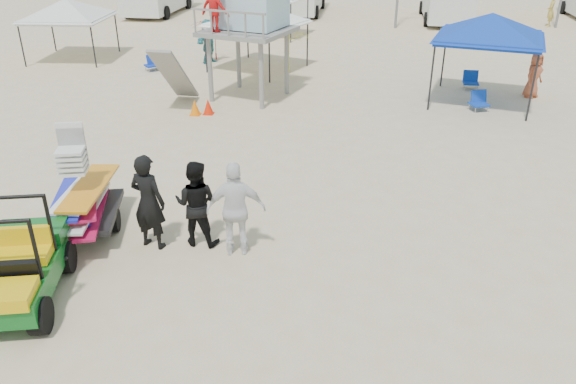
# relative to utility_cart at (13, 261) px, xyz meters

# --- Properties ---
(ground) EXTENTS (140.00, 140.00, 0.00)m
(ground) POSITION_rel_utility_cart_xyz_m (3.67, -0.83, -0.81)
(ground) COLOR beige
(ground) RESTS_ON ground
(utility_cart) EXTENTS (1.70, 2.52, 1.75)m
(utility_cart) POSITION_rel_utility_cart_xyz_m (0.00, 0.00, 0.00)
(utility_cart) COLOR #0D591B
(utility_cart) RESTS_ON ground
(surf_trailer) EXTENTS (1.68, 2.44, 2.04)m
(surf_trailer) POSITION_rel_utility_cart_xyz_m (0.00, 2.33, 0.02)
(surf_trailer) COLOR black
(surf_trailer) RESTS_ON ground
(man_left) EXTENTS (0.79, 0.61, 1.92)m
(man_left) POSITION_rel_utility_cart_xyz_m (1.52, 2.03, 0.15)
(man_left) COLOR black
(man_left) RESTS_ON ground
(man_mid) EXTENTS (0.87, 0.69, 1.74)m
(man_mid) POSITION_rel_utility_cart_xyz_m (2.37, 2.28, 0.05)
(man_mid) COLOR black
(man_mid) RESTS_ON ground
(man_right) EXTENTS (1.17, 0.68, 1.87)m
(man_right) POSITION_rel_utility_cart_xyz_m (3.22, 2.03, 0.12)
(man_right) COLOR white
(man_right) RESTS_ON ground
(lifeguard_tower) EXTENTS (3.30, 3.30, 4.25)m
(lifeguard_tower) POSITION_rel_utility_cart_xyz_m (1.25, 12.09, 2.35)
(lifeguard_tower) COLOR gray
(lifeguard_tower) RESTS_ON ground
(canopy_blue) EXTENTS (3.84, 3.84, 3.37)m
(canopy_blue) POSITION_rel_utility_cart_xyz_m (9.27, 12.62, 2.01)
(canopy_blue) COLOR black
(canopy_blue) RESTS_ON ground
(canopy_white_a) EXTENTS (4.12, 4.12, 3.05)m
(canopy_white_a) POSITION_rel_utility_cart_xyz_m (0.83, 15.93, 1.69)
(canopy_white_a) COLOR black
(canopy_white_a) RESTS_ON ground
(canopy_white_b) EXTENTS (3.50, 3.50, 2.97)m
(canopy_white_b) POSITION_rel_utility_cart_xyz_m (-7.63, 16.53, 1.61)
(canopy_white_b) COLOR black
(canopy_white_b) RESTS_ON ground
(umbrella_a) EXTENTS (2.28, 2.31, 1.82)m
(umbrella_a) POSITION_rel_utility_cart_xyz_m (-1.34, 17.24, 0.10)
(umbrella_a) COLOR #AB1221
(umbrella_a) RESTS_ON ground
(umbrella_b) EXTENTS (2.15, 2.18, 1.69)m
(umbrella_b) POSITION_rel_utility_cart_xyz_m (2.19, 15.63, 0.03)
(umbrella_b) COLOR #F3FF16
(umbrella_b) RESTS_ON ground
(cone_near) EXTENTS (0.34, 0.34, 0.50)m
(cone_near) POSITION_rel_utility_cart_xyz_m (-0.02, 9.82, -0.56)
(cone_near) COLOR orange
(cone_near) RESTS_ON ground
(cone_far) EXTENTS (0.34, 0.34, 0.50)m
(cone_far) POSITION_rel_utility_cart_xyz_m (0.38, 9.97, -0.56)
(cone_far) COLOR red
(cone_far) RESTS_ON ground
(beach_chair_a) EXTENTS (0.74, 0.85, 0.64)m
(beach_chair_a) POSITION_rel_utility_cart_xyz_m (-3.43, 15.12, -0.50)
(beach_chair_a) COLOR #0F2FA8
(beach_chair_a) RESTS_ON ground
(beach_chair_b) EXTENTS (0.69, 0.75, 0.64)m
(beach_chair_b) POSITION_rel_utility_cart_xyz_m (9.08, 11.74, -0.50)
(beach_chair_b) COLOR #103CAF
(beach_chair_b) RESTS_ON ground
(beach_chair_c) EXTENTS (0.54, 0.58, 0.64)m
(beach_chair_c) POSITION_rel_utility_cart_xyz_m (9.17, 14.34, -0.50)
(beach_chair_c) COLOR #0E389A
(beach_chair_c) RESTS_ON ground
(distant_beachgoers) EXTENTS (17.70, 15.33, 1.84)m
(distant_beachgoers) POSITION_rel_utility_cart_xyz_m (4.00, 17.91, 0.06)
(distant_beachgoers) COLOR gold
(distant_beachgoers) RESTS_ON ground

